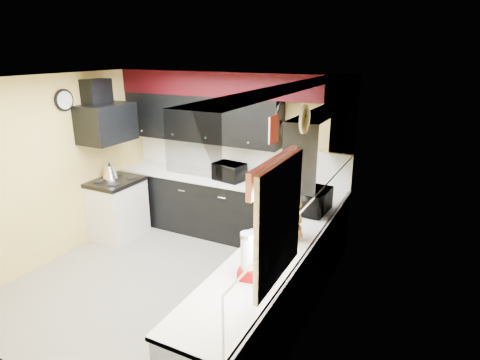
% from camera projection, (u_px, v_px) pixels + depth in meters
% --- Properties ---
extents(ground, '(3.60, 3.60, 0.00)m').
position_uv_depth(ground, '(170.00, 282.00, 5.06)').
color(ground, gray).
rests_on(ground, ground).
extents(wall_back, '(3.60, 0.06, 2.50)m').
position_uv_depth(wall_back, '(235.00, 154.00, 6.20)').
color(wall_back, '#E0C666').
rests_on(wall_back, ground).
extents(wall_right, '(0.06, 3.60, 2.50)m').
position_uv_depth(wall_right, '(314.00, 216.00, 3.90)').
color(wall_right, '#E0C666').
rests_on(wall_right, ground).
extents(wall_left, '(0.06, 3.60, 2.50)m').
position_uv_depth(wall_left, '(56.00, 169.00, 5.44)').
color(wall_left, '#E0C666').
rests_on(wall_left, ground).
extents(ceiling, '(3.60, 3.60, 0.06)m').
position_uv_depth(ceiling, '(157.00, 79.00, 4.28)').
color(ceiling, white).
rests_on(ceiling, wall_back).
extents(cab_back, '(3.60, 0.60, 0.90)m').
position_uv_depth(cab_back, '(226.00, 209.00, 6.19)').
color(cab_back, black).
rests_on(cab_back, ground).
extents(cab_right, '(0.60, 3.00, 0.90)m').
position_uv_depth(cab_right, '(271.00, 295.00, 4.02)').
color(cab_right, black).
rests_on(cab_right, ground).
extents(counter_back, '(3.62, 0.64, 0.04)m').
position_uv_depth(counter_back, '(226.00, 180.00, 6.05)').
color(counter_back, white).
rests_on(counter_back, cab_back).
extents(counter_right, '(0.64, 3.02, 0.04)m').
position_uv_depth(counter_right, '(273.00, 253.00, 3.88)').
color(counter_right, white).
rests_on(counter_right, cab_right).
extents(splash_back, '(3.60, 0.02, 0.50)m').
position_uv_depth(splash_back, '(235.00, 158.00, 6.21)').
color(splash_back, white).
rests_on(splash_back, counter_back).
extents(splash_right, '(0.02, 3.60, 0.50)m').
position_uv_depth(splash_right, '(312.00, 222.00, 3.92)').
color(splash_right, white).
rests_on(splash_right, counter_right).
extents(upper_back, '(2.60, 0.35, 0.70)m').
position_uv_depth(upper_back, '(200.00, 118.00, 6.09)').
color(upper_back, black).
rests_on(upper_back, wall_back).
extents(upper_right, '(0.35, 1.80, 0.70)m').
position_uv_depth(upper_right, '(325.00, 141.00, 4.57)').
color(upper_right, black).
rests_on(upper_right, wall_right).
extents(soffit_back, '(3.60, 0.36, 0.35)m').
position_uv_depth(soffit_back, '(229.00, 84.00, 5.71)').
color(soffit_back, black).
rests_on(soffit_back, wall_back).
extents(soffit_right, '(0.36, 3.24, 0.35)m').
position_uv_depth(soffit_right, '(295.00, 107.00, 3.49)').
color(soffit_right, black).
rests_on(soffit_right, wall_right).
extents(stove, '(0.60, 0.75, 0.86)m').
position_uv_depth(stove, '(118.00, 210.00, 6.20)').
color(stove, white).
rests_on(stove, ground).
extents(cooktop, '(0.62, 0.77, 0.06)m').
position_uv_depth(cooktop, '(115.00, 182.00, 6.06)').
color(cooktop, black).
rests_on(cooktop, stove).
extents(hood, '(0.50, 0.78, 0.55)m').
position_uv_depth(hood, '(107.00, 123.00, 5.80)').
color(hood, black).
rests_on(hood, wall_left).
extents(hood_duct, '(0.24, 0.40, 0.40)m').
position_uv_depth(hood_duct, '(97.00, 93.00, 5.73)').
color(hood_duct, black).
rests_on(hood_duct, wall_left).
extents(window, '(0.03, 0.86, 0.96)m').
position_uv_depth(window, '(279.00, 222.00, 3.05)').
color(window, white).
rests_on(window, wall_right).
extents(valance, '(0.04, 0.88, 0.20)m').
position_uv_depth(valance, '(274.00, 171.00, 2.95)').
color(valance, red).
rests_on(valance, wall_right).
extents(pan_top, '(0.03, 0.22, 0.40)m').
position_uv_depth(pan_top, '(280.00, 111.00, 5.40)').
color(pan_top, black).
rests_on(pan_top, upper_back).
extents(pan_mid, '(0.03, 0.28, 0.46)m').
position_uv_depth(pan_mid, '(276.00, 131.00, 5.37)').
color(pan_mid, black).
rests_on(pan_mid, upper_back).
extents(pan_low, '(0.03, 0.24, 0.42)m').
position_uv_depth(pan_low, '(283.00, 130.00, 5.60)').
color(pan_low, black).
rests_on(pan_low, upper_back).
extents(cut_board, '(0.03, 0.26, 0.35)m').
position_uv_depth(cut_board, '(273.00, 129.00, 5.25)').
color(cut_board, white).
rests_on(cut_board, upper_back).
extents(baskets, '(0.27, 0.27, 0.50)m').
position_uv_depth(baskets, '(288.00, 216.00, 4.08)').
color(baskets, brown).
rests_on(baskets, upper_right).
extents(clock, '(0.03, 0.30, 0.30)m').
position_uv_depth(clock, '(64.00, 100.00, 5.36)').
color(clock, black).
rests_on(clock, wall_left).
extents(deco_plate, '(0.03, 0.24, 0.24)m').
position_uv_depth(deco_plate, '(305.00, 119.00, 3.30)').
color(deco_plate, white).
rests_on(deco_plate, wall_right).
extents(toaster_oven, '(0.50, 0.44, 0.26)m').
position_uv_depth(toaster_oven, '(229.00, 172.00, 5.94)').
color(toaster_oven, black).
rests_on(toaster_oven, counter_back).
extents(microwave, '(0.36, 0.52, 0.28)m').
position_uv_depth(microwave, '(313.00, 201.00, 4.78)').
color(microwave, black).
rests_on(microwave, counter_right).
extents(utensil_crock, '(0.14, 0.14, 0.14)m').
position_uv_depth(utensil_crock, '(280.00, 183.00, 5.64)').
color(utensil_crock, silver).
rests_on(utensil_crock, counter_back).
extents(knife_block, '(0.14, 0.17, 0.23)m').
position_uv_depth(knife_block, '(295.00, 183.00, 5.50)').
color(knife_block, black).
rests_on(knife_block, counter_back).
extents(kettle, '(0.25, 0.25, 0.20)m').
position_uv_depth(kettle, '(110.00, 172.00, 6.08)').
color(kettle, silver).
rests_on(kettle, cooktop).
extents(dispenser_a, '(0.14, 0.14, 0.39)m').
position_uv_depth(dispenser_a, '(255.00, 255.00, 3.41)').
color(dispenser_a, '#720309').
rests_on(dispenser_a, counter_right).
extents(dispenser_b, '(0.17, 0.17, 0.40)m').
position_uv_depth(dispenser_b, '(247.00, 258.00, 3.36)').
color(dispenser_b, maroon).
rests_on(dispenser_b, counter_right).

